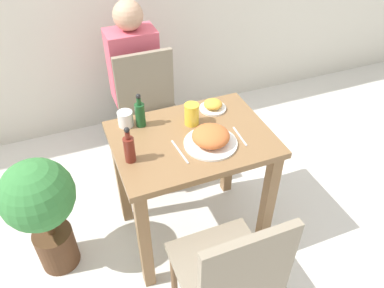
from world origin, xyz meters
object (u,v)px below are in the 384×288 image
at_px(chair_far, 151,113).
at_px(potted_plant_left, 41,206).
at_px(drink_cup, 125,119).
at_px(sauce_bottle, 140,114).
at_px(juice_glass, 192,114).
at_px(condiment_bottle, 129,148).
at_px(person_figure, 135,82).
at_px(side_plate, 213,106).
at_px(chair_near, 231,273).
at_px(food_plate, 211,138).

height_order(chair_far, potted_plant_left, chair_far).
distance_m(chair_far, drink_cup, 0.58).
bearing_deg(sauce_bottle, chair_far, 68.81).
bearing_deg(potted_plant_left, juice_glass, 2.26).
bearing_deg(juice_glass, condiment_bottle, -156.03).
bearing_deg(person_figure, drink_cup, -107.20).
height_order(potted_plant_left, person_figure, person_figure).
height_order(side_plate, potted_plant_left, side_plate).
relative_size(drink_cup, potted_plant_left, 0.11).
xyz_separation_m(sauce_bottle, condiment_bottle, (-0.12, -0.25, 0.00)).
bearing_deg(person_figure, condiment_bottle, -105.14).
distance_m(chair_near, drink_cup, 0.94).
xyz_separation_m(juice_glass, potted_plant_left, (-0.85, -0.03, -0.33)).
distance_m(chair_near, side_plate, 0.92).
bearing_deg(person_figure, chair_near, -90.46).
xyz_separation_m(drink_cup, person_figure, (0.23, 0.74, -0.22)).
bearing_deg(chair_near, chair_far, -91.55).
xyz_separation_m(side_plate, person_figure, (-0.26, 0.78, -0.20)).
height_order(drink_cup, person_figure, person_figure).
bearing_deg(condiment_bottle, chair_far, 67.16).
distance_m(drink_cup, potted_plant_left, 0.62).
relative_size(side_plate, drink_cup, 1.80).
xyz_separation_m(juice_glass, sauce_bottle, (-0.26, 0.09, 0.02)).
height_order(food_plate, potted_plant_left, food_plate).
distance_m(chair_near, condiment_bottle, 0.72).
bearing_deg(condiment_bottle, drink_cup, 80.41).
bearing_deg(potted_plant_left, chair_far, 36.89).
height_order(chair_near, potted_plant_left, chair_near).
xyz_separation_m(chair_far, juice_glass, (0.08, -0.54, 0.32)).
relative_size(chair_near, chair_far, 1.00).
distance_m(side_plate, drink_cup, 0.50).
bearing_deg(person_figure, chair_far, -85.97).
xyz_separation_m(chair_far, side_plate, (0.24, -0.46, 0.28)).
height_order(chair_near, chair_far, same).
xyz_separation_m(drink_cup, condiment_bottle, (-0.05, -0.29, 0.03)).
distance_m(sauce_bottle, person_figure, 0.83).
distance_m(side_plate, sauce_bottle, 0.42).
bearing_deg(sauce_bottle, person_figure, 78.64).
xyz_separation_m(chair_near, side_plate, (0.28, 0.83, 0.28)).
distance_m(food_plate, condiment_bottle, 0.41).
bearing_deg(chair_far, condiment_bottle, -112.84).
bearing_deg(person_figure, potted_plant_left, -129.93).
xyz_separation_m(food_plate, drink_cup, (-0.36, 0.31, 0.00)).
xyz_separation_m(sauce_bottle, person_figure, (0.16, 0.77, -0.26)).
distance_m(drink_cup, condiment_bottle, 0.29).
height_order(juice_glass, sauce_bottle, sauce_bottle).
bearing_deg(chair_near, sauce_bottle, -80.32).
bearing_deg(sauce_bottle, chair_near, -80.32).
bearing_deg(drink_cup, side_plate, -3.72).
bearing_deg(potted_plant_left, sauce_bottle, 11.38).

